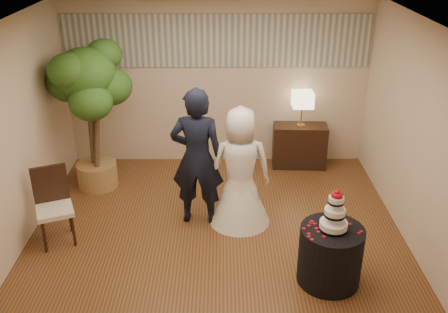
{
  "coord_description": "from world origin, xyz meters",
  "views": [
    {
      "loc": [
        0.07,
        -5.48,
        3.85
      ],
      "look_at": [
        0.1,
        0.4,
        1.05
      ],
      "focal_mm": 40.0,
      "sensor_mm": 36.0,
      "label": 1
    }
  ],
  "objects_px": {
    "console": "(299,146)",
    "side_chair": "(54,208)",
    "groom": "(197,158)",
    "cake_table": "(330,255)",
    "ficus_tree": "(90,117)",
    "wedding_cake": "(335,210)",
    "table_lamp": "(302,109)",
    "bride": "(240,167)"
  },
  "relations": [
    {
      "from": "cake_table",
      "to": "wedding_cake",
      "type": "height_order",
      "value": "wedding_cake"
    },
    {
      "from": "ficus_tree",
      "to": "bride",
      "type": "bearing_deg",
      "value": -24.74
    },
    {
      "from": "console",
      "to": "table_lamp",
      "type": "bearing_deg",
      "value": 0.0
    },
    {
      "from": "bride",
      "to": "table_lamp",
      "type": "xyz_separation_m",
      "value": [
        1.07,
        1.74,
        0.19
      ]
    },
    {
      "from": "bride",
      "to": "side_chair",
      "type": "xyz_separation_m",
      "value": [
        -2.4,
        -0.49,
        -0.33
      ]
    },
    {
      "from": "cake_table",
      "to": "ficus_tree",
      "type": "xyz_separation_m",
      "value": [
        -3.22,
        2.32,
        0.81
      ]
    },
    {
      "from": "bride",
      "to": "cake_table",
      "type": "bearing_deg",
      "value": 125.57
    },
    {
      "from": "bride",
      "to": "table_lamp",
      "type": "bearing_deg",
      "value": -123.76
    },
    {
      "from": "groom",
      "to": "bride",
      "type": "bearing_deg",
      "value": -175.48
    },
    {
      "from": "groom",
      "to": "table_lamp",
      "type": "height_order",
      "value": "groom"
    },
    {
      "from": "groom",
      "to": "wedding_cake",
      "type": "bearing_deg",
      "value": 146.07
    },
    {
      "from": "bride",
      "to": "ficus_tree",
      "type": "distance_m",
      "value": 2.47
    },
    {
      "from": "console",
      "to": "ficus_tree",
      "type": "xyz_separation_m",
      "value": [
        -3.29,
        -0.71,
        0.8
      ]
    },
    {
      "from": "wedding_cake",
      "to": "groom",
      "type": "bearing_deg",
      "value": 140.34
    },
    {
      "from": "cake_table",
      "to": "console",
      "type": "distance_m",
      "value": 3.03
    },
    {
      "from": "cake_table",
      "to": "ficus_tree",
      "type": "height_order",
      "value": "ficus_tree"
    },
    {
      "from": "cake_table",
      "to": "table_lamp",
      "type": "relative_size",
      "value": 1.26
    },
    {
      "from": "console",
      "to": "side_chair",
      "type": "xyz_separation_m",
      "value": [
        -3.47,
        -2.23,
        0.14
      ]
    },
    {
      "from": "wedding_cake",
      "to": "ficus_tree",
      "type": "distance_m",
      "value": 3.97
    },
    {
      "from": "cake_table",
      "to": "console",
      "type": "relative_size",
      "value": 0.82
    },
    {
      "from": "groom",
      "to": "cake_table",
      "type": "relative_size",
      "value": 2.68
    },
    {
      "from": "wedding_cake",
      "to": "table_lamp",
      "type": "distance_m",
      "value": 3.03
    },
    {
      "from": "groom",
      "to": "side_chair",
      "type": "distance_m",
      "value": 1.95
    },
    {
      "from": "ficus_tree",
      "to": "table_lamp",
      "type": "bearing_deg",
      "value": 12.23
    },
    {
      "from": "groom",
      "to": "console",
      "type": "distance_m",
      "value": 2.46
    },
    {
      "from": "table_lamp",
      "to": "wedding_cake",
      "type": "bearing_deg",
      "value": -91.38
    },
    {
      "from": "bride",
      "to": "wedding_cake",
      "type": "bearing_deg",
      "value": 125.57
    },
    {
      "from": "table_lamp",
      "to": "side_chair",
      "type": "xyz_separation_m",
      "value": [
        -3.47,
        -2.23,
        -0.52
      ]
    },
    {
      "from": "cake_table",
      "to": "console",
      "type": "height_order",
      "value": "console"
    },
    {
      "from": "console",
      "to": "table_lamp",
      "type": "relative_size",
      "value": 1.54
    },
    {
      "from": "bride",
      "to": "groom",
      "type": "bearing_deg",
      "value": -3.29
    },
    {
      "from": "console",
      "to": "ficus_tree",
      "type": "height_order",
      "value": "ficus_tree"
    },
    {
      "from": "groom",
      "to": "console",
      "type": "height_order",
      "value": "groom"
    },
    {
      "from": "table_lamp",
      "to": "side_chair",
      "type": "bearing_deg",
      "value": -147.27
    },
    {
      "from": "side_chair",
      "to": "table_lamp",
      "type": "bearing_deg",
      "value": 10.5
    },
    {
      "from": "console",
      "to": "side_chair",
      "type": "height_order",
      "value": "side_chair"
    },
    {
      "from": "side_chair",
      "to": "groom",
      "type": "bearing_deg",
      "value": -6.7
    },
    {
      "from": "cake_table",
      "to": "bride",
      "type": "bearing_deg",
      "value": 127.64
    },
    {
      "from": "wedding_cake",
      "to": "table_lamp",
      "type": "height_order",
      "value": "table_lamp"
    },
    {
      "from": "wedding_cake",
      "to": "ficus_tree",
      "type": "height_order",
      "value": "ficus_tree"
    },
    {
      "from": "cake_table",
      "to": "side_chair",
      "type": "distance_m",
      "value": 3.49
    },
    {
      "from": "wedding_cake",
      "to": "table_lamp",
      "type": "bearing_deg",
      "value": 88.62
    }
  ]
}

